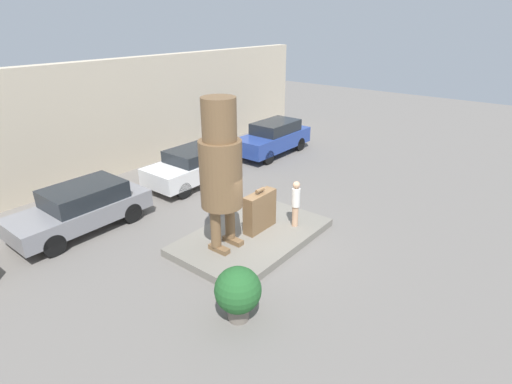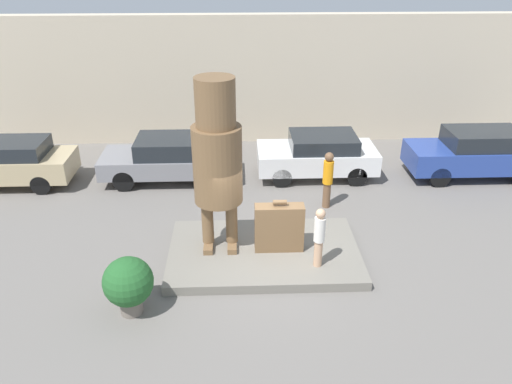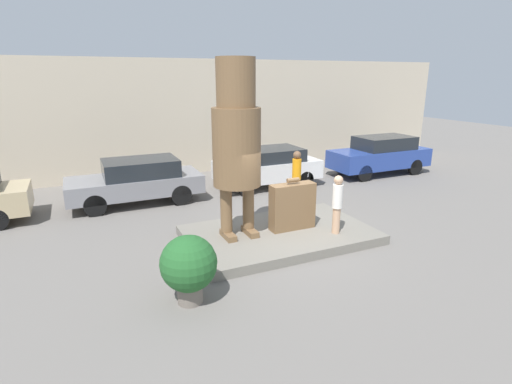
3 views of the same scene
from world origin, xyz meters
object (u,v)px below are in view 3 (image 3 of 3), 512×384
at_px(giant_suitcase, 292,206).
at_px(worker_hivis, 297,174).
at_px(tourist, 337,202).
at_px(parked_car_blue, 380,154).
at_px(parked_car_grey, 137,180).
at_px(planter_pot, 189,265).
at_px(statue_figure, 236,136).
at_px(parked_car_white, 268,166).

height_order(giant_suitcase, worker_hivis, worker_hivis).
xyz_separation_m(tourist, parked_car_blue, (6.34, 5.55, -0.22)).
xyz_separation_m(parked_car_grey, planter_pot, (-0.09, -6.98, -0.03)).
bearing_deg(worker_hivis, giant_suitcase, -122.21).
height_order(tourist, planter_pot, tourist).
distance_m(giant_suitcase, parked_car_grey, 5.96).
distance_m(parked_car_blue, worker_hivis, 5.91).
relative_size(giant_suitcase, parked_car_grey, 0.32).
bearing_deg(worker_hivis, parked_car_grey, 156.48).
bearing_deg(statue_figure, planter_pot, -130.47).
bearing_deg(planter_pot, parked_car_white, 53.64).
height_order(statue_figure, planter_pot, statue_figure).
height_order(tourist, parked_car_grey, tourist).
bearing_deg(tourist, parked_car_white, 81.57).
bearing_deg(statue_figure, worker_hivis, 37.82).
height_order(parked_car_white, worker_hivis, worker_hivis).
bearing_deg(planter_pot, worker_hivis, 42.75).
height_order(parked_car_grey, worker_hivis, worker_hivis).
xyz_separation_m(giant_suitcase, planter_pot, (-3.46, -2.07, -0.09)).
bearing_deg(planter_pot, tourist, 16.47).
relative_size(tourist, parked_car_white, 0.39).
height_order(giant_suitcase, parked_car_grey, giant_suitcase).
bearing_deg(parked_car_white, parked_car_grey, 1.26).
relative_size(statue_figure, planter_pot, 3.22).
bearing_deg(tourist, worker_hivis, 77.04).
distance_m(parked_car_white, parked_car_blue, 5.49).
relative_size(statue_figure, parked_car_white, 1.09).
distance_m(parked_car_white, worker_hivis, 2.33).
bearing_deg(parked_car_blue, planter_pot, 32.59).
distance_m(parked_car_grey, planter_pot, 6.98).
relative_size(parked_car_grey, parked_car_blue, 0.98).
height_order(parked_car_blue, worker_hivis, worker_hivis).
bearing_deg(planter_pot, parked_car_grey, 89.26).
bearing_deg(parked_car_white, tourist, 81.57).
relative_size(parked_car_blue, planter_pot, 3.29).
bearing_deg(parked_car_white, giant_suitcase, 70.68).
relative_size(statue_figure, worker_hivis, 2.45).
bearing_deg(parked_car_grey, parked_car_white, -178.74).
bearing_deg(tourist, planter_pot, -163.53).
xyz_separation_m(parked_car_white, worker_hivis, (-0.06, -2.32, 0.18)).
distance_m(statue_figure, tourist, 3.15).
bearing_deg(giant_suitcase, tourist, -40.82).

